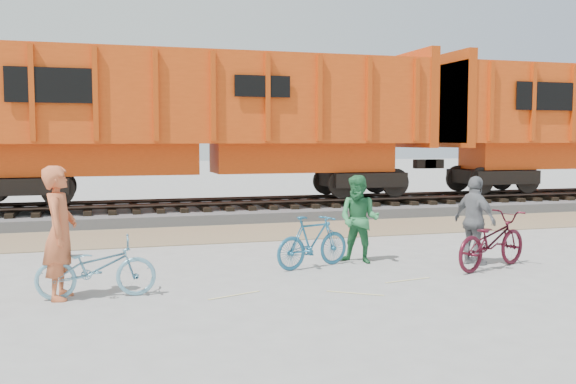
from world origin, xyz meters
name	(u,v)px	position (x,y,z in m)	size (l,w,h in m)	color
ground	(283,280)	(0.00, 0.00, 0.00)	(120.00, 120.00, 0.00)	#9E9E99
gravel_strip	(222,234)	(0.00, 5.50, 0.01)	(120.00, 3.00, 0.02)	#8A7355
ballast_bed	(201,213)	(0.00, 9.00, 0.15)	(120.00, 4.00, 0.30)	slate
track	(201,202)	(0.00, 9.00, 0.47)	(120.00, 2.60, 0.24)	black
hopper_car_center	(204,118)	(0.13, 9.00, 3.01)	(14.00, 3.13, 4.65)	black
bicycle_blue	(96,268)	(-3.00, -0.35, 0.46)	(0.61, 1.74, 0.91)	#6EA8C1
bicycle_teal	(313,241)	(0.82, 0.87, 0.49)	(0.46, 1.61, 0.97)	#236589
bicycle_maroon	(492,240)	(3.92, -0.13, 0.52)	(0.69, 1.97, 1.04)	#470F1C
person_solo	(60,233)	(-3.50, -0.25, 0.99)	(0.72, 0.47, 1.97)	#CA6037
person_man	(359,219)	(1.82, 1.07, 0.84)	(0.81, 0.63, 1.68)	#2A7641
person_woman	(475,221)	(3.82, 0.27, 0.84)	(0.98, 0.41, 1.67)	slate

